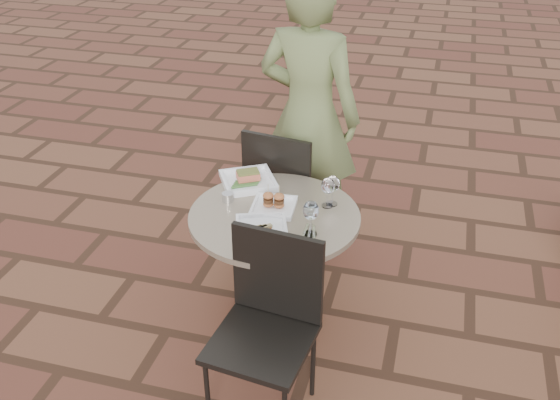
% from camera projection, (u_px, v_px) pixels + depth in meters
% --- Properties ---
extents(ground, '(60.00, 60.00, 0.00)m').
position_uv_depth(ground, '(309.00, 360.00, 3.36)').
color(ground, brown).
rests_on(ground, ground).
extents(cafe_table, '(0.90, 0.90, 0.73)m').
position_uv_depth(cafe_table, '(275.00, 252.00, 3.38)').
color(cafe_table, gray).
rests_on(cafe_table, ground).
extents(chair_far, '(0.50, 0.50, 0.93)m').
position_uv_depth(chair_far, '(283.00, 186.00, 3.88)').
color(chair_far, black).
rests_on(chair_far, ground).
extents(chair_near, '(0.49, 0.49, 0.93)m').
position_uv_depth(chair_near, '(269.00, 313.00, 2.86)').
color(chair_near, black).
rests_on(chair_near, ground).
extents(diner, '(0.73, 0.55, 1.83)m').
position_uv_depth(diner, '(309.00, 116.00, 3.90)').
color(diner, '#5E693A').
rests_on(diner, ground).
extents(plate_salmon, '(0.39, 0.39, 0.08)m').
position_uv_depth(plate_salmon, '(248.00, 180.00, 3.53)').
color(plate_salmon, white).
rests_on(plate_salmon, cafe_table).
extents(plate_sliders, '(0.24, 0.24, 0.15)m').
position_uv_depth(plate_sliders, '(274.00, 204.00, 3.29)').
color(plate_sliders, white).
rests_on(plate_sliders, cafe_table).
extents(plate_tuna, '(0.32, 0.32, 0.03)m').
position_uv_depth(plate_tuna, '(261.00, 229.00, 3.11)').
color(plate_tuna, white).
rests_on(plate_tuna, cafe_table).
extents(wine_glass_right, '(0.08, 0.08, 0.19)m').
position_uv_depth(wine_glass_right, '(311.00, 211.00, 3.03)').
color(wine_glass_right, white).
rests_on(wine_glass_right, cafe_table).
extents(wine_glass_mid, '(0.07, 0.07, 0.17)m').
position_uv_depth(wine_glass_mid, '(333.00, 185.00, 3.28)').
color(wine_glass_mid, white).
rests_on(wine_glass_mid, cafe_table).
extents(wine_glass_far, '(0.07, 0.07, 0.17)m').
position_uv_depth(wine_glass_far, '(328.00, 186.00, 3.27)').
color(wine_glass_far, white).
rests_on(wine_glass_far, cafe_table).
extents(steel_ramekin, '(0.08, 0.08, 0.05)m').
position_uv_depth(steel_ramekin, '(228.00, 197.00, 3.36)').
color(steel_ramekin, silver).
rests_on(steel_ramekin, cafe_table).
extents(cutlery_set, '(0.12, 0.21, 0.00)m').
position_uv_depth(cutlery_set, '(309.00, 234.00, 3.09)').
color(cutlery_set, silver).
rests_on(cutlery_set, cafe_table).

